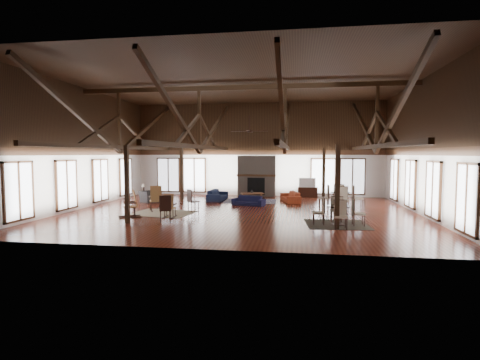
# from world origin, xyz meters

# --- Properties ---
(floor) EXTENTS (16.00, 16.00, 0.00)m
(floor) POSITION_xyz_m (0.00, 0.00, 0.00)
(floor) COLOR maroon
(floor) RESTS_ON ground
(ceiling) EXTENTS (16.00, 14.00, 0.02)m
(ceiling) POSITION_xyz_m (0.00, 0.00, 6.00)
(ceiling) COLOR black
(ceiling) RESTS_ON wall_back
(wall_back) EXTENTS (16.00, 0.02, 6.00)m
(wall_back) POSITION_xyz_m (0.00, 7.00, 3.00)
(wall_back) COLOR white
(wall_back) RESTS_ON floor
(wall_front) EXTENTS (16.00, 0.02, 6.00)m
(wall_front) POSITION_xyz_m (0.00, -7.00, 3.00)
(wall_front) COLOR white
(wall_front) RESTS_ON floor
(wall_left) EXTENTS (0.02, 14.00, 6.00)m
(wall_left) POSITION_xyz_m (-8.00, 0.00, 3.00)
(wall_left) COLOR white
(wall_left) RESTS_ON floor
(wall_right) EXTENTS (0.02, 14.00, 6.00)m
(wall_right) POSITION_xyz_m (8.00, 0.00, 3.00)
(wall_right) COLOR white
(wall_right) RESTS_ON floor
(roof_truss) EXTENTS (15.60, 14.07, 3.14)m
(roof_truss) POSITION_xyz_m (0.00, 0.00, 4.03)
(roof_truss) COLOR black
(roof_truss) RESTS_ON wall_back
(post_grid) EXTENTS (8.16, 7.16, 3.05)m
(post_grid) POSITION_xyz_m (0.00, 0.00, 1.52)
(post_grid) COLOR black
(post_grid) RESTS_ON floor
(fireplace) EXTENTS (2.50, 0.69, 2.60)m
(fireplace) POSITION_xyz_m (0.00, 6.67, 1.29)
(fireplace) COLOR #716356
(fireplace) RESTS_ON floor
(ceiling_fan) EXTENTS (1.60, 1.60, 0.75)m
(ceiling_fan) POSITION_xyz_m (0.50, -1.00, 3.73)
(ceiling_fan) COLOR black
(ceiling_fan) RESTS_ON roof_truss
(sofa_navy_front) EXTENTS (1.83, 1.12, 0.50)m
(sofa_navy_front) POSITION_xyz_m (0.05, 2.22, 0.25)
(sofa_navy_front) COLOR black
(sofa_navy_front) RESTS_ON floor
(sofa_navy_left) EXTENTS (2.12, 0.91, 0.61)m
(sofa_navy_left) POSITION_xyz_m (-2.04, 4.18, 0.30)
(sofa_navy_left) COLOR #121A33
(sofa_navy_left) RESTS_ON floor
(sofa_orange) EXTENTS (2.11, 1.24, 0.58)m
(sofa_orange) POSITION_xyz_m (2.20, 4.06, 0.29)
(sofa_orange) COLOR #9E3A1E
(sofa_orange) RESTS_ON floor
(coffee_table) EXTENTS (1.39, 1.03, 0.48)m
(coffee_table) POSITION_xyz_m (0.04, 4.00, 0.42)
(coffee_table) COLOR brown
(coffee_table) RESTS_ON floor
(vase) EXTENTS (0.20, 0.20, 0.17)m
(vase) POSITION_xyz_m (0.01, 4.06, 0.56)
(vase) COLOR #B2B2B2
(vase) RESTS_ON coffee_table
(armchair) EXTENTS (1.26, 1.29, 0.64)m
(armchair) POSITION_xyz_m (-5.62, 2.71, 0.32)
(armchair) COLOR #2A2A2C
(armchair) RESTS_ON floor
(side_table_lamp) EXTENTS (0.42, 0.42, 1.06)m
(side_table_lamp) POSITION_xyz_m (-6.14, 3.11, 0.40)
(side_table_lamp) COLOR black
(side_table_lamp) RESTS_ON floor
(rocking_chair_a) EXTENTS (0.88, 1.06, 1.21)m
(rocking_chair_a) POSITION_xyz_m (-4.09, -0.28, 0.57)
(rocking_chair_a) COLOR #915C37
(rocking_chair_a) RESTS_ON floor
(rocking_chair_b) EXTENTS (0.47, 0.82, 1.04)m
(rocking_chair_b) POSITION_xyz_m (-2.81, -2.05, 0.49)
(rocking_chair_b) COLOR #915C37
(rocking_chair_b) RESTS_ON floor
(rocking_chair_c) EXTENTS (1.02, 0.87, 1.17)m
(rocking_chair_c) POSITION_xyz_m (-4.42, -2.15, 0.55)
(rocking_chair_c) COLOR #915C37
(rocking_chair_c) RESTS_ON floor
(side_chair_a) EXTENTS (0.63, 0.63, 1.05)m
(side_chair_a) POSITION_xyz_m (-2.34, -0.27, 0.61)
(side_chair_a) COLOR black
(side_chair_a) RESTS_ON floor
(side_chair_b) EXTENTS (0.60, 0.60, 1.09)m
(side_chair_b) POSITION_xyz_m (-2.57, -3.17, 0.63)
(side_chair_b) COLOR black
(side_chair_b) RESTS_ON floor
(cafe_table_near) EXTENTS (1.96, 1.96, 1.03)m
(cafe_table_near) POSITION_xyz_m (4.14, -2.69, 0.51)
(cafe_table_near) COLOR black
(cafe_table_near) RESTS_ON floor
(cafe_table_far) EXTENTS (2.19, 2.19, 1.14)m
(cafe_table_far) POSITION_xyz_m (4.73, 1.87, 0.57)
(cafe_table_far) COLOR black
(cafe_table_far) RESTS_ON floor
(cup_near) EXTENTS (0.15, 0.15, 0.10)m
(cup_near) POSITION_xyz_m (4.13, -2.64, 0.79)
(cup_near) COLOR #B2B2B2
(cup_near) RESTS_ON cafe_table_near
(cup_far) EXTENTS (0.11, 0.11, 0.09)m
(cup_far) POSITION_xyz_m (4.81, 1.87, 0.87)
(cup_far) COLOR #B2B2B2
(cup_far) RESTS_ON cafe_table_far
(tv_console) EXTENTS (1.22, 0.46, 0.61)m
(tv_console) POSITION_xyz_m (3.25, 6.75, 0.30)
(tv_console) COLOR black
(tv_console) RESTS_ON floor
(television) EXTENTS (1.03, 0.14, 0.59)m
(television) POSITION_xyz_m (3.21, 6.75, 0.91)
(television) COLOR #B2B2B2
(television) RESTS_ON tv_console
(rug_tan) EXTENTS (3.02, 2.54, 0.01)m
(rug_tan) POSITION_xyz_m (-3.53, -0.96, 0.01)
(rug_tan) COLOR tan
(rug_tan) RESTS_ON floor
(rug_navy) EXTENTS (3.01, 2.30, 0.01)m
(rug_navy) POSITION_xyz_m (-0.08, 3.99, 0.01)
(rug_navy) COLOR #1B1F4B
(rug_navy) RESTS_ON floor
(rug_dark) EXTENTS (2.46, 2.27, 0.01)m
(rug_dark) POSITION_xyz_m (4.10, -2.56, 0.01)
(rug_dark) COLOR black
(rug_dark) RESTS_ON floor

